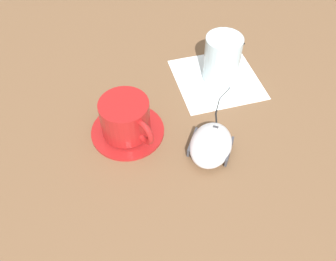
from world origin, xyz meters
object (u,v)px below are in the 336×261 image
(saucer, at_px, (128,130))
(computer_mouse, at_px, (211,145))
(coffee_cup, at_px, (126,118))
(drinking_glass, at_px, (222,59))

(saucer, xyz_separation_m, computer_mouse, (0.15, -0.03, 0.01))
(saucer, relative_size, coffee_cup, 1.29)
(drinking_glass, bearing_deg, saucer, -133.87)
(saucer, bearing_deg, coffee_cup, -78.07)
(saucer, distance_m, coffee_cup, 0.04)
(coffee_cup, bearing_deg, computer_mouse, -8.38)
(drinking_glass, bearing_deg, coffee_cup, -133.01)
(computer_mouse, bearing_deg, coffee_cup, 171.62)
(saucer, xyz_separation_m, coffee_cup, (0.00, -0.00, 0.04))
(coffee_cup, bearing_deg, saucer, 101.93)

